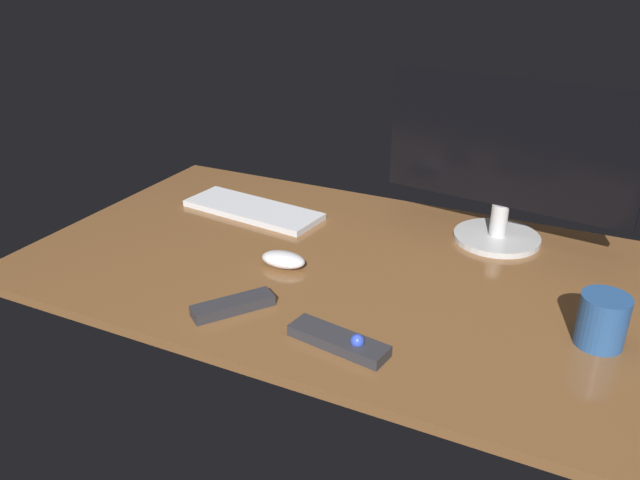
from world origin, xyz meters
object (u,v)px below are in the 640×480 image
monitor (507,160)px  media_remote (340,341)px  computer_mouse (283,260)px  coffee_mug (602,320)px  keyboard (253,210)px  tv_remote (233,305)px

monitor → media_remote: monitor is taller
computer_mouse → coffee_mug: bearing=-4.2°
monitor → media_remote: (-15.94, -56.95, -19.04)cm
keyboard → media_remote: 65.08cm
computer_mouse → media_remote: (23.78, -22.43, -0.55)cm
monitor → coffee_mug: 46.56cm
tv_remote → keyboard: bearing=62.8°
keyboard → tv_remote: 49.37cm
computer_mouse → keyboard: bearing=130.4°
media_remote → computer_mouse: bearing=145.8°
computer_mouse → coffee_mug: 65.26cm
monitor → tv_remote: monitor is taller
keyboard → monitor: bearing=16.8°
computer_mouse → tv_remote: 20.50cm
monitor → keyboard: 65.91cm
media_remote → tv_remote: 23.81cm
media_remote → coffee_mug: coffee_mug is taller
monitor → keyboard: size_ratio=1.53×
tv_remote → coffee_mug: size_ratio=1.68×
tv_remote → media_remote: bearing=-58.8°
media_remote → tv_remote: size_ratio=1.21×
monitor → media_remote: size_ratio=2.96×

